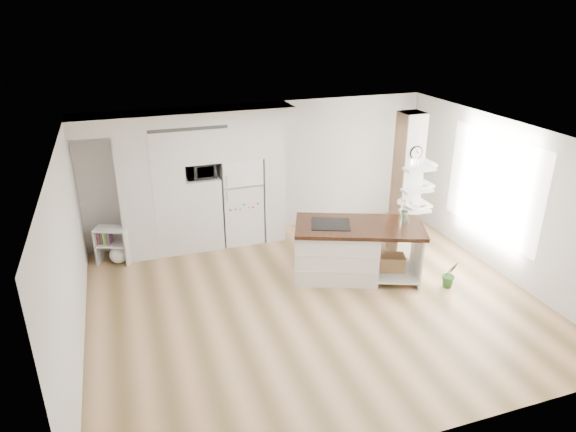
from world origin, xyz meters
name	(u,v)px	position (x,y,z in m)	size (l,w,h in m)	color
floor	(314,302)	(0.00, 0.00, 0.00)	(7.00, 6.00, 0.01)	tan
room	(316,194)	(0.00, 0.00, 1.86)	(7.04, 6.04, 2.72)	white
cabinet_wall	(191,174)	(-1.45, 2.67, 1.51)	(4.00, 0.71, 2.70)	silver
refrigerator	(240,199)	(-0.53, 2.68, 0.88)	(0.78, 0.69, 1.75)	white
column	(412,185)	(2.38, 1.13, 1.35)	(0.69, 0.90, 2.70)	silver
window	(493,185)	(3.48, 0.30, 1.50)	(2.40, 2.40, 0.00)	white
pendant_light	(413,164)	(1.70, 0.15, 2.12)	(0.12, 0.12, 0.10)	white
kitchen_island	(343,249)	(0.80, 0.65, 0.51)	(2.40, 1.77, 1.55)	silver
bookshelf	(115,248)	(-2.98, 2.45, 0.31)	(0.68, 0.54, 0.70)	silver
floor_plant_a	(450,274)	(2.35, -0.31, 0.24)	(0.27, 0.22, 0.49)	#2E6C2B
floor_plant_b	(395,215)	(2.83, 2.36, 0.22)	(0.24, 0.24, 0.43)	#2E6C2B
microwave	(201,170)	(-1.27, 2.62, 1.57)	(0.54, 0.37, 0.30)	#2D2D2D
shelf_plant	(420,172)	(2.63, 1.30, 1.52)	(0.27, 0.23, 0.30)	#2E6C2B
decor_bowl	(414,208)	(2.30, 0.90, 1.00)	(0.22, 0.22, 0.05)	white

